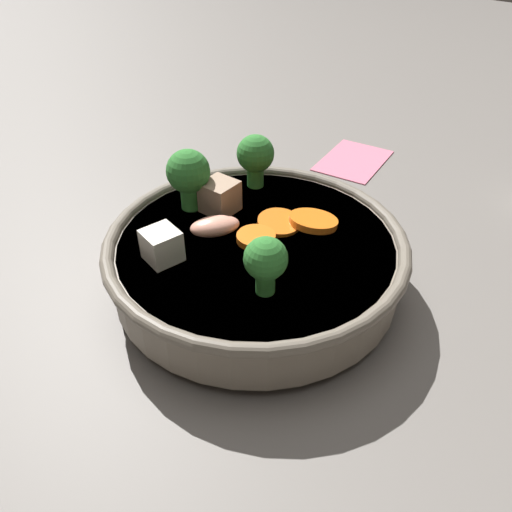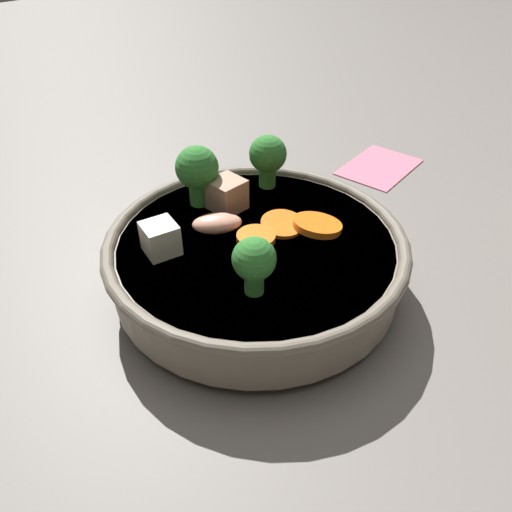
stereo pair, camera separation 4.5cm
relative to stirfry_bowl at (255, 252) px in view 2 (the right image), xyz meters
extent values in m
plane|color=slate|center=(0.00, 0.00, -0.04)|extent=(3.00, 3.00, 0.00)
cylinder|color=slate|center=(0.00, 0.00, -0.03)|extent=(0.14, 0.14, 0.01)
cylinder|color=slate|center=(0.00, 0.00, -0.01)|extent=(0.26, 0.26, 0.04)
torus|color=#685F52|center=(0.00, 0.00, 0.01)|extent=(0.27, 0.27, 0.01)
cylinder|color=brown|center=(0.00, 0.00, 0.00)|extent=(0.24, 0.24, 0.02)
cylinder|color=orange|center=(-0.05, 0.02, 0.02)|extent=(0.05, 0.05, 0.01)
cylinder|color=orange|center=(0.00, 0.00, 0.02)|extent=(0.04, 0.04, 0.01)
cylinder|color=orange|center=(-0.03, 0.00, 0.02)|extent=(0.05, 0.05, 0.01)
cylinder|color=green|center=(0.05, 0.05, 0.02)|extent=(0.02, 0.02, 0.02)
sphere|color=#2D752D|center=(0.05, 0.05, 0.05)|extent=(0.03, 0.03, 0.03)
cylinder|color=green|center=(-0.07, -0.06, 0.03)|extent=(0.02, 0.02, 0.02)
sphere|color=#2D752D|center=(-0.07, -0.06, 0.05)|extent=(0.04, 0.04, 0.04)
cylinder|color=green|center=(0.00, -0.08, 0.03)|extent=(0.02, 0.02, 0.02)
sphere|color=#2D752D|center=(0.00, -0.08, 0.05)|extent=(0.04, 0.04, 0.04)
cube|color=silver|center=(0.07, -0.04, 0.03)|extent=(0.03, 0.03, 0.03)
cube|color=#9E7F66|center=(-0.01, -0.06, 0.03)|extent=(0.03, 0.03, 0.03)
ellipsoid|color=#EA9E84|center=(0.02, -0.03, 0.02)|extent=(0.05, 0.05, 0.02)
cube|color=#D16B84|center=(-0.28, -0.07, -0.04)|extent=(0.12, 0.10, 0.00)
camera|label=1|loc=(0.27, 0.24, 0.27)|focal=35.00mm
camera|label=2|loc=(0.24, 0.27, 0.27)|focal=35.00mm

